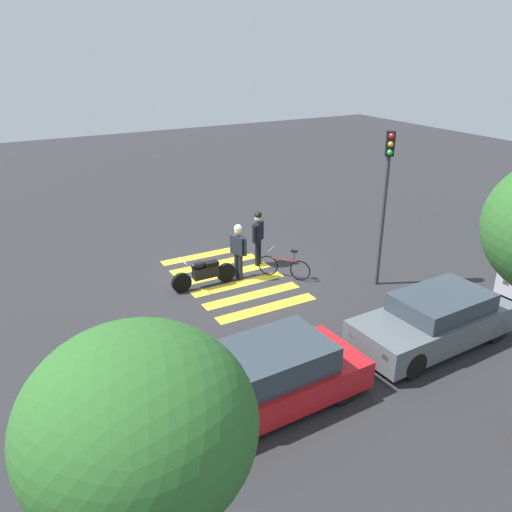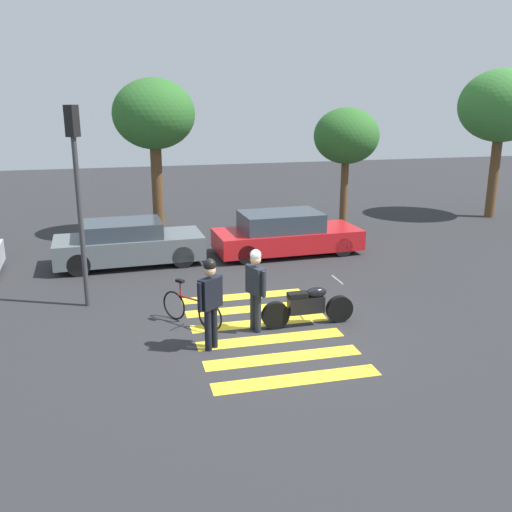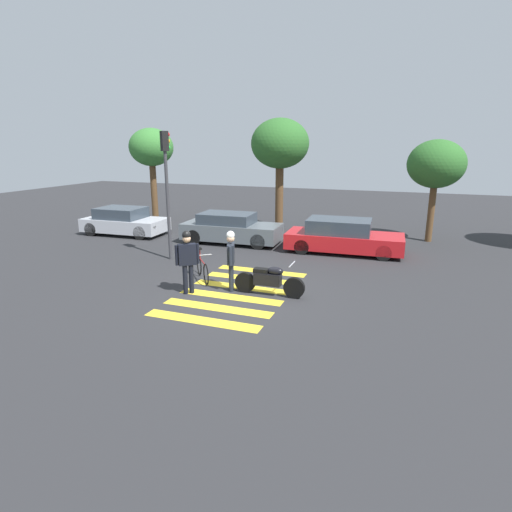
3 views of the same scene
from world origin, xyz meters
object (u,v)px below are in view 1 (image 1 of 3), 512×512
at_px(police_motorcycle, 204,273).
at_px(traffic_light_pole, 386,187).
at_px(officer_on_foot, 238,248).
at_px(leaning_bicycle, 284,267).
at_px(car_red_convertible, 262,379).
at_px(officer_by_motorcycle, 258,234).
at_px(car_grey_coupe, 435,320).

xyz_separation_m(police_motorcycle, traffic_light_pole, (-4.80, 2.45, 2.70)).
bearing_deg(traffic_light_pole, officer_on_foot, -34.39).
distance_m(police_motorcycle, officer_on_foot, 1.35).
distance_m(leaning_bicycle, officer_on_foot, 1.62).
height_order(police_motorcycle, car_red_convertible, car_red_convertible).
bearing_deg(police_motorcycle, officer_by_motorcycle, -163.28).
xyz_separation_m(leaning_bicycle, car_red_convertible, (3.73, 5.14, 0.27)).
height_order(police_motorcycle, officer_by_motorcycle, officer_by_motorcycle).
xyz_separation_m(car_grey_coupe, traffic_light_pole, (-1.07, -3.30, 2.50)).
xyz_separation_m(leaning_bicycle, car_grey_coupe, (-1.22, 5.12, 0.27)).
relative_size(police_motorcycle, leaning_bicycle, 1.51).
relative_size(officer_by_motorcycle, car_red_convertible, 0.40).
relative_size(officer_by_motorcycle, car_grey_coupe, 0.43).
xyz_separation_m(police_motorcycle, car_red_convertible, (1.22, 5.78, 0.19)).
bearing_deg(car_red_convertible, car_grey_coupe, -179.71).
bearing_deg(officer_on_foot, car_red_convertible, 67.34).
distance_m(officer_on_foot, car_grey_coupe, 6.31).
xyz_separation_m(officer_by_motorcycle, car_grey_coupe, (-1.44, 6.44, -0.47)).
distance_m(police_motorcycle, car_red_convertible, 5.91).
bearing_deg(car_red_convertible, traffic_light_pole, -151.08).
distance_m(leaning_bicycle, officer_by_motorcycle, 1.53).
xyz_separation_m(leaning_bicycle, officer_on_foot, (1.31, -0.65, 0.69)).
bearing_deg(police_motorcycle, officer_on_foot, -179.29).
bearing_deg(police_motorcycle, leaning_bicycle, 165.73).
height_order(police_motorcycle, traffic_light_pole, traffic_light_pole).
distance_m(officer_on_foot, traffic_light_pole, 4.84).
height_order(officer_on_foot, traffic_light_pole, traffic_light_pole).
xyz_separation_m(police_motorcycle, car_grey_coupe, (-3.73, 5.75, 0.20)).
height_order(leaning_bicycle, car_grey_coupe, car_grey_coupe).
bearing_deg(officer_by_motorcycle, leaning_bicycle, 99.61).
height_order(police_motorcycle, officer_on_foot, officer_on_foot).
relative_size(officer_on_foot, officer_by_motorcycle, 0.97).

